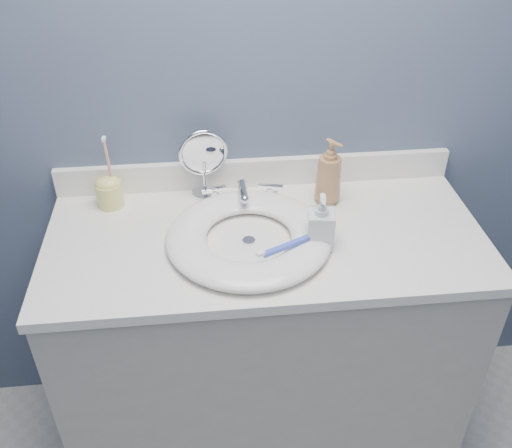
{
  "coord_description": "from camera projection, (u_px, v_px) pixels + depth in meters",
  "views": [
    {
      "loc": [
        -0.16,
        -0.28,
        1.83
      ],
      "look_at": [
        -0.03,
        0.94,
        0.94
      ],
      "focal_mm": 40.0,
      "sensor_mm": 36.0,
      "label": 1
    }
  ],
  "objects": [
    {
      "name": "back_wall",
      "position": [
        255.0,
        87.0,
        1.62
      ],
      "size": [
        2.2,
        0.02,
        2.4
      ],
      "primitive_type": "cube",
      "color": "#4E5E75",
      "rests_on": "ground"
    },
    {
      "name": "vanity_cabinet",
      "position": [
        264.0,
        346.0,
        1.85
      ],
      "size": [
        1.2,
        0.55,
        0.85
      ],
      "primitive_type": "cube",
      "color": "#B1ADA2",
      "rests_on": "ground"
    },
    {
      "name": "countertop",
      "position": [
        266.0,
        239.0,
        1.59
      ],
      "size": [
        1.22,
        0.57,
        0.03
      ],
      "primitive_type": "cube",
      "color": "white",
      "rests_on": "vanity_cabinet"
    },
    {
      "name": "backsplash",
      "position": [
        256.0,
        172.0,
        1.77
      ],
      "size": [
        1.22,
        0.02,
        0.09
      ],
      "primitive_type": "cube",
      "color": "white",
      "rests_on": "countertop"
    },
    {
      "name": "basin",
      "position": [
        249.0,
        237.0,
        1.54
      ],
      "size": [
        0.45,
        0.45,
        0.04
      ],
      "primitive_type": null,
      "color": "white",
      "rests_on": "countertop"
    },
    {
      "name": "drain",
      "position": [
        249.0,
        241.0,
        1.55
      ],
      "size": [
        0.04,
        0.04,
        0.01
      ],
      "primitive_type": "cylinder",
      "color": "silver",
      "rests_on": "countertop"
    },
    {
      "name": "faucet",
      "position": [
        243.0,
        195.0,
        1.7
      ],
      "size": [
        0.25,
        0.13,
        0.07
      ],
      "color": "silver",
      "rests_on": "countertop"
    },
    {
      "name": "makeup_mirror",
      "position": [
        204.0,
        160.0,
        1.68
      ],
      "size": [
        0.15,
        0.08,
        0.22
      ],
      "rotation": [
        0.0,
        0.0,
        0.15
      ],
      "color": "silver",
      "rests_on": "countertop"
    },
    {
      "name": "soap_bottle_amber",
      "position": [
        329.0,
        172.0,
        1.66
      ],
      "size": [
        0.11,
        0.11,
        0.2
      ],
      "primitive_type": "imported",
      "rotation": [
        0.0,
        0.0,
        0.61
      ],
      "color": "#A37649",
      "rests_on": "countertop"
    },
    {
      "name": "soap_bottle_clear",
      "position": [
        321.0,
        221.0,
        1.5
      ],
      "size": [
        0.08,
        0.08,
        0.16
      ],
      "primitive_type": "imported",
      "rotation": [
        0.0,
        0.0,
        -0.15
      ],
      "color": "silver",
      "rests_on": "countertop"
    },
    {
      "name": "toothbrush_holder",
      "position": [
        109.0,
        190.0,
        1.67
      ],
      "size": [
        0.08,
        0.08,
        0.23
      ],
      "rotation": [
        0.0,
        0.0,
        -0.15
      ],
      "color": "#E5E472",
      "rests_on": "countertop"
    },
    {
      "name": "toothbrush_lying",
      "position": [
        286.0,
        246.0,
        1.47
      ],
      "size": [
        0.16,
        0.09,
        0.02
      ],
      "rotation": [
        0.0,
        0.0,
        0.45
      ],
      "color": "blue",
      "rests_on": "basin"
    }
  ]
}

